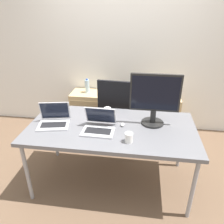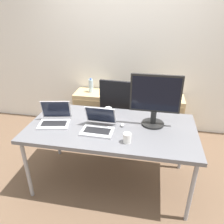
{
  "view_description": "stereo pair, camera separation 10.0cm",
  "coord_description": "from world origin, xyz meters",
  "px_view_note": "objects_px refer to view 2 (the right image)",
  "views": [
    {
      "loc": [
        0.29,
        -2.0,
        1.94
      ],
      "look_at": [
        0.0,
        0.04,
        0.91
      ],
      "focal_mm": 35.0,
      "sensor_mm": 36.0,
      "label": 1
    },
    {
      "loc": [
        0.38,
        -1.98,
        1.94
      ],
      "look_at": [
        0.0,
        0.04,
        0.91
      ],
      "focal_mm": 35.0,
      "sensor_mm": 36.0,
      "label": 2
    }
  ],
  "objects_px": {
    "cabinet_left": "(92,110)",
    "laptop_left": "(98,126)",
    "laptop_right": "(55,119)",
    "cabinet_right": "(165,117)",
    "office_chair": "(119,121)",
    "mouse": "(122,125)",
    "coffee_cup_white": "(127,138)",
    "coffee_cup_brown": "(108,112)",
    "monitor": "(155,100)",
    "water_bottle": "(91,86)"
  },
  "relations": [
    {
      "from": "cabinet_left",
      "to": "laptop_left",
      "type": "relative_size",
      "value": 2.01
    },
    {
      "from": "laptop_right",
      "to": "cabinet_right",
      "type": "bearing_deg",
      "value": 44.37
    },
    {
      "from": "cabinet_right",
      "to": "office_chair",
      "type": "bearing_deg",
      "value": -149.31
    },
    {
      "from": "mouse",
      "to": "coffee_cup_white",
      "type": "bearing_deg",
      "value": -73.28
    },
    {
      "from": "cabinet_right",
      "to": "coffee_cup_brown",
      "type": "distance_m",
      "value": 1.3
    },
    {
      "from": "office_chair",
      "to": "coffee_cup_brown",
      "type": "bearing_deg",
      "value": -94.19
    },
    {
      "from": "cabinet_right",
      "to": "mouse",
      "type": "bearing_deg",
      "value": -114.16
    },
    {
      "from": "cabinet_left",
      "to": "coffee_cup_white",
      "type": "distance_m",
      "value": 1.71
    },
    {
      "from": "laptop_right",
      "to": "cabinet_left",
      "type": "bearing_deg",
      "value": 87.15
    },
    {
      "from": "monitor",
      "to": "coffee_cup_brown",
      "type": "xyz_separation_m",
      "value": [
        -0.51,
        0.09,
        -0.24
      ]
    },
    {
      "from": "water_bottle",
      "to": "office_chair",
      "type": "bearing_deg",
      "value": -37.42
    },
    {
      "from": "laptop_left",
      "to": "water_bottle",
      "type": "bearing_deg",
      "value": 108.99
    },
    {
      "from": "water_bottle",
      "to": "laptop_left",
      "type": "height_order",
      "value": "laptop_left"
    },
    {
      "from": "laptop_left",
      "to": "monitor",
      "type": "distance_m",
      "value": 0.64
    },
    {
      "from": "cabinet_right",
      "to": "mouse",
      "type": "relative_size",
      "value": 10.67
    },
    {
      "from": "monitor",
      "to": "cabinet_right",
      "type": "bearing_deg",
      "value": 79.19
    },
    {
      "from": "laptop_right",
      "to": "mouse",
      "type": "bearing_deg",
      "value": 5.23
    },
    {
      "from": "office_chair",
      "to": "laptop_left",
      "type": "relative_size",
      "value": 3.25
    },
    {
      "from": "office_chair",
      "to": "monitor",
      "type": "height_order",
      "value": "monitor"
    },
    {
      "from": "office_chair",
      "to": "coffee_cup_white",
      "type": "relative_size",
      "value": 11.21
    },
    {
      "from": "cabinet_left",
      "to": "coffee_cup_brown",
      "type": "distance_m",
      "value": 1.19
    },
    {
      "from": "water_bottle",
      "to": "coffee_cup_white",
      "type": "bearing_deg",
      "value": -62.37
    },
    {
      "from": "monitor",
      "to": "coffee_cup_white",
      "type": "distance_m",
      "value": 0.51
    },
    {
      "from": "coffee_cup_brown",
      "to": "office_chair",
      "type": "bearing_deg",
      "value": 85.81
    },
    {
      "from": "office_chair",
      "to": "monitor",
      "type": "relative_size",
      "value": 1.92
    },
    {
      "from": "laptop_right",
      "to": "water_bottle",
      "type": "bearing_deg",
      "value": 87.16
    },
    {
      "from": "mouse",
      "to": "monitor",
      "type": "bearing_deg",
      "value": 17.33
    },
    {
      "from": "cabinet_left",
      "to": "laptop_left",
      "type": "xyz_separation_m",
      "value": [
        0.44,
        -1.28,
        0.48
      ]
    },
    {
      "from": "coffee_cup_white",
      "to": "monitor",
      "type": "bearing_deg",
      "value": 59.27
    },
    {
      "from": "laptop_right",
      "to": "coffee_cup_brown",
      "type": "distance_m",
      "value": 0.6
    },
    {
      "from": "cabinet_left",
      "to": "laptop_left",
      "type": "height_order",
      "value": "laptop_left"
    },
    {
      "from": "office_chair",
      "to": "water_bottle",
      "type": "xyz_separation_m",
      "value": [
        -0.52,
        0.4,
        0.37
      ]
    },
    {
      "from": "office_chair",
      "to": "coffee_cup_brown",
      "type": "relative_size",
      "value": 9.41
    },
    {
      "from": "office_chair",
      "to": "cabinet_right",
      "type": "distance_m",
      "value": 0.78
    },
    {
      "from": "coffee_cup_white",
      "to": "water_bottle",
      "type": "bearing_deg",
      "value": 117.63
    },
    {
      "from": "office_chair",
      "to": "laptop_right",
      "type": "xyz_separation_m",
      "value": [
        -0.59,
        -0.83,
        0.41
      ]
    },
    {
      "from": "monitor",
      "to": "coffee_cup_white",
      "type": "xyz_separation_m",
      "value": [
        -0.23,
        -0.39,
        -0.24
      ]
    },
    {
      "from": "office_chair",
      "to": "cabinet_right",
      "type": "relative_size",
      "value": 1.62
    },
    {
      "from": "monitor",
      "to": "mouse",
      "type": "height_order",
      "value": "monitor"
    },
    {
      "from": "office_chair",
      "to": "laptop_left",
      "type": "distance_m",
      "value": 0.97
    },
    {
      "from": "water_bottle",
      "to": "mouse",
      "type": "bearing_deg",
      "value": -59.93
    },
    {
      "from": "laptop_right",
      "to": "coffee_cup_white",
      "type": "height_order",
      "value": "laptop_right"
    },
    {
      "from": "office_chair",
      "to": "cabinet_left",
      "type": "bearing_deg",
      "value": 142.73
    },
    {
      "from": "office_chair",
      "to": "water_bottle",
      "type": "bearing_deg",
      "value": 142.58
    },
    {
      "from": "laptop_left",
      "to": "laptop_right",
      "type": "bearing_deg",
      "value": 174.51
    },
    {
      "from": "monitor",
      "to": "coffee_cup_brown",
      "type": "bearing_deg",
      "value": 170.21
    },
    {
      "from": "cabinet_right",
      "to": "mouse",
      "type": "distance_m",
      "value": 1.35
    },
    {
      "from": "cabinet_right",
      "to": "monitor",
      "type": "distance_m",
      "value": 1.3
    },
    {
      "from": "office_chair",
      "to": "cabinet_left",
      "type": "distance_m",
      "value": 0.66
    },
    {
      "from": "cabinet_left",
      "to": "water_bottle",
      "type": "relative_size",
      "value": 2.92
    }
  ]
}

